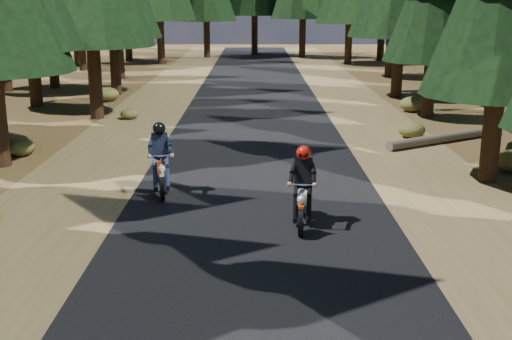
% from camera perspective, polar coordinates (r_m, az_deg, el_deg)
% --- Properties ---
extents(ground, '(120.00, 120.00, 0.00)m').
position_cam_1_polar(ground, '(12.48, 0.02, -6.65)').
color(ground, '#4A311A').
rests_on(ground, ground).
extents(road, '(6.00, 100.00, 0.01)m').
position_cam_1_polar(road, '(17.23, -0.03, -0.56)').
color(road, black).
rests_on(road, ground).
extents(shoulder_l, '(3.20, 100.00, 0.01)m').
position_cam_1_polar(shoulder_l, '(17.82, -14.99, -0.56)').
color(shoulder_l, brown).
rests_on(shoulder_l, ground).
extents(shoulder_r, '(3.20, 100.00, 0.01)m').
position_cam_1_polar(shoulder_r, '(17.84, 14.91, -0.54)').
color(shoulder_r, brown).
rests_on(shoulder_r, ground).
extents(log_near, '(4.51, 2.95, 0.32)m').
position_cam_1_polar(log_near, '(22.32, 16.54, 2.78)').
color(log_near, '#4C4233').
rests_on(log_near, ground).
extents(understory_shrubs, '(15.30, 27.65, 0.67)m').
position_cam_1_polar(understory_shrubs, '(20.26, 4.58, 2.55)').
color(understory_shrubs, '#474C1E').
rests_on(understory_shrubs, ground).
extents(rider_lead, '(0.77, 1.93, 1.67)m').
position_cam_1_polar(rider_lead, '(13.35, 4.15, -2.68)').
color(rider_lead, silver).
rests_on(rider_lead, road).
extents(rider_follow, '(0.91, 2.02, 1.73)m').
position_cam_1_polar(rider_follow, '(15.72, -8.45, -0.05)').
color(rider_follow, '#9D260A').
rests_on(rider_follow, road).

